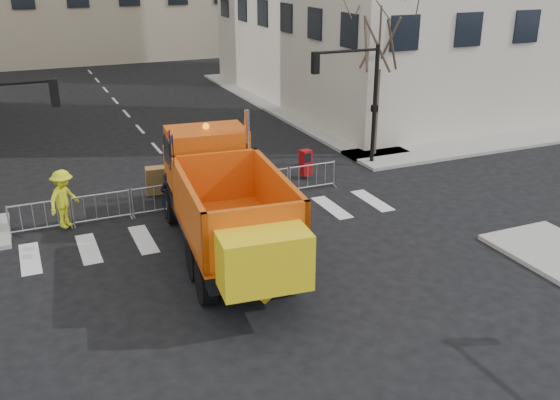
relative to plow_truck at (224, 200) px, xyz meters
name	(u,v)px	position (x,y,z in m)	size (l,w,h in m)	color
ground	(288,298)	(0.72, -3.24, -1.91)	(120.00, 120.00, 0.00)	black
sidewalk_back	(200,196)	(0.72, 5.26, -1.84)	(64.00, 5.00, 0.15)	gray
traffic_light_right	(375,106)	(9.22, 6.26, 0.79)	(0.18, 0.18, 5.40)	black
crowd_barriers	(187,195)	(-0.03, 4.36, -1.36)	(12.60, 0.60, 1.10)	#9EA0A5
street_tree	(377,78)	(9.92, 7.26, 1.84)	(3.00, 3.00, 7.50)	#382B21
plow_truck	(224,200)	(0.00, 0.00, 0.00)	(4.19, 11.32, 4.30)	black
cop_a	(168,195)	(-0.89, 3.76, -1.04)	(0.64, 0.42, 1.74)	black
cop_b	(209,188)	(0.66, 3.76, -0.98)	(0.91, 0.71, 1.86)	black
cop_c	(209,190)	(0.64, 3.76, -1.07)	(0.99, 0.41, 1.69)	black
worker	(64,199)	(-4.43, 4.07, -0.73)	(1.33, 0.76, 2.06)	yellow
newspaper_box	(306,162)	(5.58, 5.73, -1.21)	(0.45, 0.40, 1.10)	#990B0D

